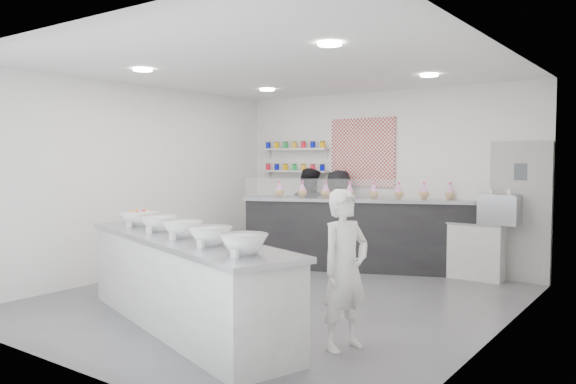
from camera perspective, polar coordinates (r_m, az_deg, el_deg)
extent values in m
plane|color=#515156|center=(7.49, -1.10, -10.87)|extent=(6.00, 6.00, 0.00)
plane|color=white|center=(7.34, -1.12, 12.45)|extent=(6.00, 6.00, 0.00)
plane|color=white|center=(9.83, 9.43, 1.37)|extent=(5.50, 0.00, 5.50)
plane|color=white|center=(9.18, -15.00, 1.15)|extent=(0.00, 6.00, 6.00)
plane|color=white|center=(6.03, 20.29, -0.13)|extent=(0.00, 6.00, 6.00)
cube|color=#9C9C99|center=(9.05, 22.49, -1.89)|extent=(0.88, 0.04, 2.10)
cube|color=#A31D1D|center=(9.96, 7.58, 4.01)|extent=(1.25, 0.03, 1.20)
cube|color=silver|center=(10.63, 0.70, 2.12)|extent=(1.45, 0.22, 0.04)
cube|color=silver|center=(10.63, 0.70, 4.38)|extent=(1.45, 0.22, 0.04)
cylinder|color=white|center=(7.57, -14.54, 11.91)|extent=(0.24, 0.24, 0.02)
cylinder|color=white|center=(5.75, 4.26, 14.73)|extent=(0.24, 0.24, 0.02)
cylinder|color=white|center=(9.44, -2.13, 10.33)|extent=(0.24, 0.24, 0.02)
cylinder|color=white|center=(8.05, 14.16, 11.41)|extent=(0.24, 0.24, 0.02)
cube|color=#B9B9B4|center=(6.32, -10.64, -8.99)|extent=(3.73, 1.97, 1.00)
cube|color=black|center=(9.38, 7.47, -4.25)|extent=(3.83, 2.12, 1.19)
cube|color=white|center=(8.98, 7.29, 0.28)|extent=(3.52, 1.46, 0.33)
cube|color=#B9B9B4|center=(9.14, 17.52, -5.62)|extent=(1.17, 0.37, 0.87)
cube|color=#93969E|center=(8.92, 20.72, -1.71)|extent=(0.56, 0.39, 0.43)
imported|color=white|center=(5.50, 5.81, -7.85)|extent=(0.51, 0.65, 1.56)
imported|color=black|center=(10.19, 2.15, -2.27)|extent=(0.86, 0.70, 1.67)
imported|color=black|center=(9.86, 5.15, -2.54)|extent=(0.94, 0.79, 1.64)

